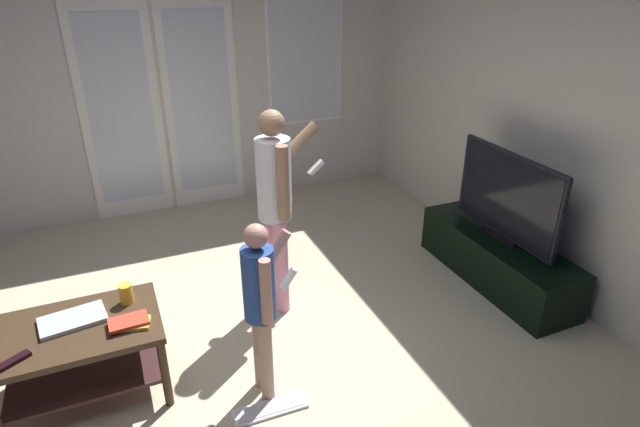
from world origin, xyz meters
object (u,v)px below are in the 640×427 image
(tv_stand, at_px, (497,260))
(cup_near_edge, at_px, (126,294))
(coffee_table, at_px, (80,346))
(person_adult, at_px, (276,195))
(person_child, at_px, (261,298))
(loose_keyboard, at_px, (270,409))
(flat_screen_tv, at_px, (507,197))
(book_stack, at_px, (130,323))
(tv_remote_black, at_px, (13,361))
(laptop_closed, at_px, (73,320))

(tv_stand, distance_m, cup_near_edge, 2.82)
(coffee_table, relative_size, person_adult, 0.61)
(person_child, relative_size, loose_keyboard, 2.58)
(flat_screen_tv, relative_size, person_child, 0.92)
(tv_stand, bearing_deg, book_stack, -176.89)
(coffee_table, xyz_separation_m, cup_near_edge, (0.30, 0.13, 0.20))
(coffee_table, relative_size, cup_near_edge, 7.50)
(coffee_table, distance_m, tv_remote_black, 0.38)
(person_child, bearing_deg, laptop_closed, 155.66)
(tv_stand, height_order, person_adult, person_adult)
(flat_screen_tv, bearing_deg, tv_remote_black, -175.97)
(cup_near_edge, relative_size, tv_remote_black, 0.73)
(coffee_table, height_order, cup_near_edge, cup_near_edge)
(coffee_table, xyz_separation_m, tv_remote_black, (-0.29, -0.19, 0.15))
(laptop_closed, bearing_deg, coffee_table, -90.24)
(loose_keyboard, bearing_deg, tv_stand, 15.53)
(flat_screen_tv, distance_m, cup_near_edge, 2.80)
(tv_stand, distance_m, person_child, 2.21)
(laptop_closed, distance_m, cup_near_edge, 0.32)
(tv_stand, xyz_separation_m, loose_keyboard, (-2.14, -0.59, -0.19))
(laptop_closed, bearing_deg, book_stack, -38.06)
(person_child, bearing_deg, tv_remote_black, 171.14)
(flat_screen_tv, bearing_deg, loose_keyboard, -164.36)
(tv_remote_black, bearing_deg, loose_keyboard, -47.62)
(tv_stand, bearing_deg, tv_remote_black, -176.03)
(coffee_table, height_order, person_adult, person_adult)
(tv_stand, height_order, laptop_closed, laptop_closed)
(tv_remote_black, bearing_deg, laptop_closed, 10.32)
(person_child, distance_m, book_stack, 0.77)
(book_stack, bearing_deg, tv_remote_black, -171.92)
(person_adult, distance_m, tv_remote_black, 1.81)
(coffee_table, height_order, flat_screen_tv, flat_screen_tv)
(laptop_closed, bearing_deg, cup_near_edge, 5.24)
(flat_screen_tv, xyz_separation_m, person_adult, (-1.73, 0.38, 0.16))
(tv_stand, xyz_separation_m, cup_near_edge, (-2.80, 0.09, 0.37))
(tv_stand, distance_m, person_adult, 1.91)
(laptop_closed, height_order, book_stack, book_stack)
(tv_remote_black, bearing_deg, book_stack, -23.48)
(person_adult, distance_m, book_stack, 1.26)
(tv_stand, xyz_separation_m, person_adult, (-1.73, 0.39, 0.71))
(coffee_table, distance_m, tv_stand, 3.10)
(loose_keyboard, xyz_separation_m, tv_remote_black, (-1.25, 0.36, 0.50))
(flat_screen_tv, relative_size, tv_remote_black, 6.21)
(tv_remote_black, xyz_separation_m, book_stack, (0.58, 0.08, 0.01))
(person_adult, distance_m, cup_near_edge, 1.16)
(tv_remote_black, bearing_deg, person_adult, -10.92)
(tv_remote_black, bearing_deg, flat_screen_tv, -27.53)
(person_adult, xyz_separation_m, book_stack, (-1.08, -0.54, -0.38))
(person_adult, bearing_deg, coffee_table, -162.52)
(loose_keyboard, relative_size, cup_near_edge, 3.59)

